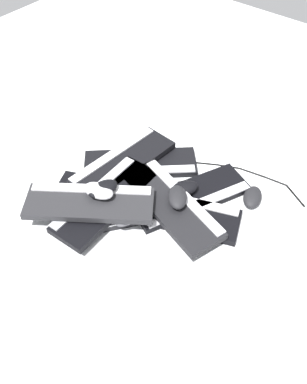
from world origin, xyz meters
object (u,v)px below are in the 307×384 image
at_px(mouse_2, 127,216).
at_px(keyboard_0, 133,208).
at_px(mouse_5, 103,189).
at_px(mouse_3, 99,191).
at_px(keyboard_5, 171,204).
at_px(mouse_6, 177,197).
at_px(keyboard_2, 191,197).
at_px(keyboard_4, 113,198).
at_px(keyboard_7, 90,203).
at_px(keyboard_3, 140,164).
at_px(mouse_1, 127,212).
at_px(mouse_0, 252,197).
at_px(keyboard_1, 177,213).
at_px(keyboard_8, 123,163).
at_px(mouse_4, 184,188).
at_px(keyboard_6, 106,200).

bearing_deg(mouse_2, keyboard_0, -157.11).
bearing_deg(mouse_5, mouse_3, -2.23).
relative_size(keyboard_5, mouse_6, 4.22).
xyz_separation_m(keyboard_2, keyboard_4, (0.18, -0.22, 0.00)).
bearing_deg(keyboard_5, keyboard_7, -47.34).
relative_size(keyboard_3, mouse_6, 3.89).
xyz_separation_m(keyboard_2, mouse_6, (0.08, -0.00, 0.07)).
relative_size(keyboard_7, mouse_1, 4.04).
distance_m(mouse_0, mouse_3, 0.56).
relative_size(keyboard_1, mouse_3, 4.22).
xyz_separation_m(keyboard_4, mouse_1, (0.04, 0.11, 0.04)).
relative_size(keyboard_2, mouse_0, 4.21).
bearing_deg(keyboard_8, keyboard_5, 79.26).
xyz_separation_m(keyboard_3, mouse_2, (0.25, 0.16, 0.04)).
bearing_deg(mouse_4, keyboard_6, 167.18).
bearing_deg(keyboard_6, keyboard_4, -170.08).
height_order(keyboard_4, keyboard_8, keyboard_8).
bearing_deg(keyboard_7, keyboard_0, 139.10).
height_order(keyboard_3, mouse_5, mouse_5).
bearing_deg(keyboard_4, keyboard_5, 113.36).
bearing_deg(keyboard_7, keyboard_2, 141.68).
relative_size(keyboard_1, keyboard_4, 1.00).
bearing_deg(mouse_4, keyboard_0, 175.81).
distance_m(keyboard_0, mouse_4, 0.20).
xyz_separation_m(keyboard_7, mouse_2, (-0.05, 0.13, -0.02)).
distance_m(mouse_1, mouse_3, 0.12).
bearing_deg(mouse_4, keyboard_8, 124.65).
xyz_separation_m(keyboard_8, mouse_3, (0.21, 0.08, 0.07)).
distance_m(keyboard_1, mouse_6, 0.07).
xyz_separation_m(keyboard_6, mouse_5, (0.01, 0.00, 0.07)).
bearing_deg(keyboard_8, mouse_5, 23.73).
bearing_deg(mouse_0, mouse_1, 122.03).
distance_m(keyboard_5, mouse_1, 0.16).
distance_m(keyboard_1, keyboard_8, 0.31).
bearing_deg(keyboard_0, keyboard_1, 121.11).
bearing_deg(keyboard_4, keyboard_0, 95.21).
height_order(keyboard_4, mouse_4, mouse_4).
bearing_deg(keyboard_5, mouse_6, 133.60).
relative_size(keyboard_3, keyboard_4, 0.92).
bearing_deg(keyboard_2, keyboard_8, -81.55).
distance_m(keyboard_1, keyboard_6, 0.26).
bearing_deg(keyboard_1, keyboard_6, -58.37).
distance_m(mouse_0, mouse_4, 0.25).
bearing_deg(mouse_3, keyboard_2, 36.93).
xyz_separation_m(mouse_4, mouse_5, (0.22, -0.18, 0.06)).
relative_size(keyboard_2, mouse_2, 4.21).
bearing_deg(keyboard_3, keyboard_4, 11.45).
bearing_deg(mouse_5, mouse_4, 155.54).
bearing_deg(keyboard_4, mouse_2, 65.49).
xyz_separation_m(keyboard_1, keyboard_5, (0.00, -0.03, 0.03)).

